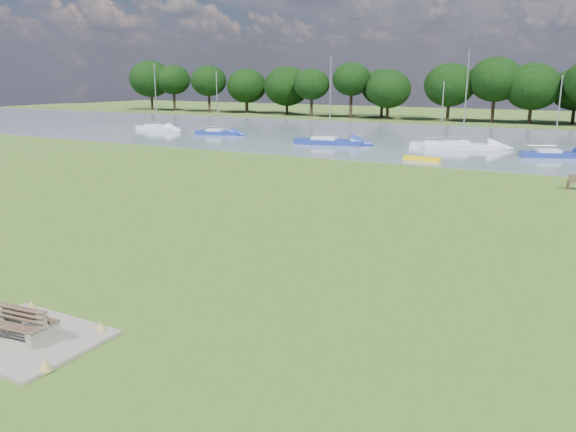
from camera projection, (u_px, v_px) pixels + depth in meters
The scene contains 13 objects.
ground at pixel (275, 226), 27.52m from camera, with size 220.00×220.00×0.00m, color olive.
river at pixel (461, 141), 63.28m from camera, with size 220.00×40.00×0.10m, color slate.
far_bank at pixel (502, 122), 88.82m from camera, with size 220.00×20.00×0.40m, color #4C6626.
concrete_pad at pixel (24, 338), 15.59m from camera, with size 4.20×3.20×0.10m, color gray.
bench_pair at pixel (23, 324), 15.49m from camera, with size 1.84×1.21×0.94m.
kayak at pixel (422, 159), 48.46m from camera, with size 3.14×0.73×0.31m, color yellow.
tree_line at pixel (485, 86), 85.07m from camera, with size 137.19×7.95×9.63m.
sailboat_0 at pixel (553, 153), 50.26m from camera, with size 5.81×3.71×7.15m.
sailboat_2 at pixel (439, 144), 56.88m from camera, with size 6.00×2.16×6.61m.
sailboat_3 at pixel (329, 140), 59.75m from camera, with size 7.58×3.51×9.17m.
sailboat_4 at pixel (217, 131), 69.54m from camera, with size 5.78×3.03×7.67m.
sailboat_6 at pixel (157, 127), 75.08m from camera, with size 6.98×2.85×8.73m.
sailboat_7 at pixel (461, 144), 56.16m from camera, with size 7.60×3.95×9.63m.
Camera 1 is at (13.30, -23.03, 7.13)m, focal length 35.00 mm.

